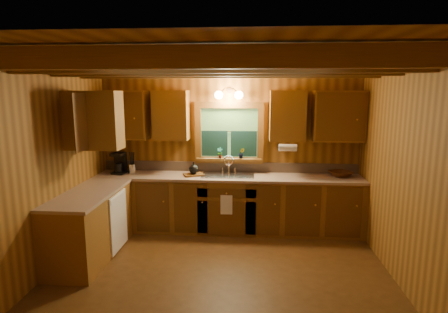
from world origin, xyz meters
The scene contains 20 objects.
room centered at (0.00, 0.00, 1.30)m, with size 4.20×4.20×4.20m.
ceiling_beams centered at (0.00, 0.00, 2.49)m, with size 4.20×2.54×0.18m.
base_cabinets centered at (-0.49, 1.28, 0.43)m, with size 4.20×2.22×0.86m.
countertop centered at (-0.48, 1.29, 0.88)m, with size 4.20×2.24×0.04m.
backsplash centered at (0.00, 1.89, 0.98)m, with size 4.20×0.02×0.16m, color #A0826B.
dishwasher_panel centered at (-1.47, 0.68, 0.43)m, with size 0.02×0.60×0.80m, color white.
upper_cabinets centered at (-0.56, 1.42, 1.84)m, with size 4.19×1.77×0.78m.
window centered at (0.00, 1.87, 1.53)m, with size 1.12×0.08×1.00m.
window_sill centered at (0.00, 1.82, 1.12)m, with size 1.06×0.14×0.04m, color brown.
wall_sconce centered at (0.00, 1.75, 2.16)m, with size 0.45×0.21×0.17m.
paper_towel_roll centered at (0.92, 1.53, 1.37)m, with size 0.11×0.11×0.27m, color white.
dish_towel centered at (0.00, 1.26, 0.52)m, with size 0.18×0.01×0.30m, color white.
sink centered at (0.00, 1.60, 0.86)m, with size 0.82×0.48×0.43m.
coffee_maker centered at (-1.77, 1.63, 1.07)m, with size 0.19×0.25×0.34m.
utensil_crock centered at (-1.56, 1.62, 0.99)m, with size 0.12×0.12×0.35m.
cutting_board centered at (-0.54, 1.56, 0.91)m, with size 0.31×0.22×0.03m, color #583512.
teakettle centered at (-0.54, 1.56, 1.00)m, with size 0.15×0.15×0.19m.
wicker_basket centered at (1.76, 1.67, 0.94)m, with size 0.35×0.35×0.08m, color #48230C.
potted_plant_left centered at (-0.15, 1.79, 1.23)m, with size 0.09×0.06×0.18m, color #583512.
potted_plant_right centered at (0.21, 1.80, 1.23)m, with size 0.10×0.08×0.17m, color #583512.
Camera 1 is at (0.39, -4.14, 2.24)m, focal length 29.84 mm.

